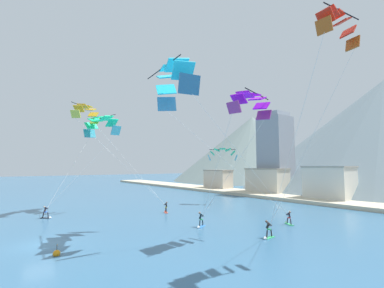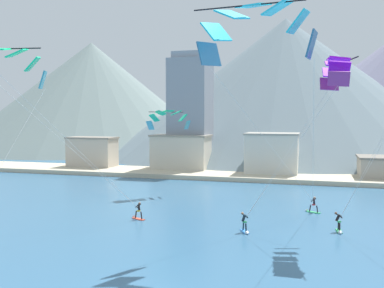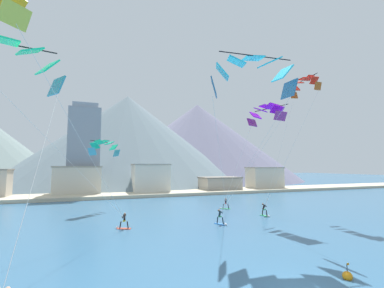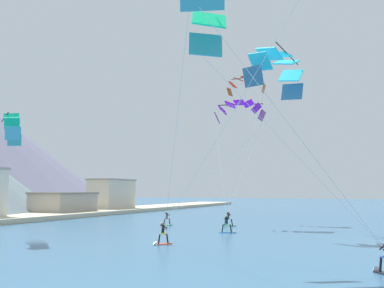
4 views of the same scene
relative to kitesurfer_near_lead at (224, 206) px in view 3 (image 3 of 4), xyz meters
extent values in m
cube|color=#33B266|center=(0.18, -0.12, -0.46)|extent=(1.48, 1.06, 0.07)
cylinder|color=#231E28|center=(0.53, -0.30, -0.07)|extent=(0.27, 0.22, 0.72)
cylinder|color=#231E28|center=(-0.17, 0.07, -0.07)|extent=(0.27, 0.22, 0.72)
cube|color=red|center=(0.18, -0.12, 0.32)|extent=(0.34, 0.37, 0.12)
cylinder|color=#231E28|center=(0.21, -0.07, 0.65)|extent=(0.34, 0.39, 0.61)
cylinder|color=#231E28|center=(0.27, -0.21, 0.82)|extent=(0.31, 0.49, 0.40)
cylinder|color=#231E28|center=(0.06, -0.10, 0.82)|extent=(0.31, 0.49, 0.40)
cylinder|color=black|center=(0.08, -0.32, 0.79)|extent=(0.47, 0.27, 0.03)
sphere|color=tan|center=(0.25, 0.00, 1.04)|extent=(0.22, 0.22, 0.22)
cone|color=white|center=(-0.58, 0.29, -0.40)|extent=(0.43, 0.46, 0.36)
cube|color=#33B266|center=(2.33, -7.07, -0.46)|extent=(0.56, 1.47, 0.07)
cylinder|color=black|center=(2.30, -6.68, -0.05)|extent=(0.14, 0.26, 0.76)
cylinder|color=black|center=(2.36, -7.47, -0.05)|extent=(0.14, 0.26, 0.76)
cube|color=#33B266|center=(2.33, -7.07, 0.36)|extent=(0.34, 0.27, 0.12)
cylinder|color=black|center=(2.22, -7.08, 0.70)|extent=(0.47, 0.26, 0.64)
cylinder|color=black|center=(2.31, -6.95, 0.88)|extent=(0.55, 0.13, 0.42)
cylinder|color=black|center=(2.33, -7.20, 0.88)|extent=(0.55, 0.13, 0.42)
cylinder|color=black|center=(2.50, -7.06, 0.85)|extent=(0.08, 0.52, 0.03)
sphere|color=brown|center=(2.04, -7.10, 1.08)|extent=(0.23, 0.23, 0.23)
cone|color=white|center=(2.40, -7.94, -0.40)|extent=(0.38, 0.33, 0.36)
cube|color=#E54C33|center=(-16.02, -7.85, -0.46)|extent=(1.49, 1.02, 0.07)
cylinder|color=black|center=(-15.66, -8.02, -0.07)|extent=(0.27, 0.21, 0.72)
cylinder|color=black|center=(-16.37, -7.67, -0.07)|extent=(0.27, 0.21, 0.72)
cube|color=yellow|center=(-16.02, -7.85, 0.33)|extent=(0.34, 0.37, 0.12)
cylinder|color=black|center=(-16.00, -7.80, 0.66)|extent=(0.33, 0.38, 0.61)
cylinder|color=black|center=(-15.93, -7.94, 0.83)|extent=(0.30, 0.50, 0.40)
cylinder|color=black|center=(-16.14, -7.84, 0.83)|extent=(0.30, 0.50, 0.40)
cylinder|color=black|center=(-16.12, -8.06, 0.80)|extent=(0.48, 0.25, 0.03)
sphere|color=#9E7051|center=(-15.97, -7.74, 1.05)|extent=(0.22, 0.22, 0.22)
cone|color=white|center=(-16.80, -7.47, -0.40)|extent=(0.43, 0.45, 0.36)
cube|color=#337FDB|center=(-5.47, -9.45, -0.46)|extent=(1.01, 1.49, 0.07)
cylinder|color=#14232D|center=(-5.64, -9.09, -0.05)|extent=(0.22, 0.28, 0.76)
cylinder|color=#14232D|center=(-5.30, -9.81, -0.05)|extent=(0.22, 0.28, 0.76)
cube|color=#33B266|center=(-5.47, -9.45, 0.36)|extent=(0.39, 0.36, 0.12)
cylinder|color=#14232D|center=(-5.55, -9.48, 0.71)|extent=(0.46, 0.37, 0.65)
cylinder|color=#14232D|center=(-5.51, -9.33, 0.89)|extent=(0.53, 0.31, 0.42)
cylinder|color=#14232D|center=(-5.40, -9.55, 0.89)|extent=(0.53, 0.31, 0.42)
cylinder|color=black|center=(-5.29, -9.36, 0.86)|extent=(0.25, 0.48, 0.03)
sphere|color=#9E7051|center=(-5.66, -9.54, 1.11)|extent=(0.23, 0.23, 0.23)
cone|color=white|center=(-5.10, -10.23, -0.40)|extent=(0.45, 0.42, 0.36)
cube|color=#2A6793|center=(-0.12, -15.22, 14.24)|extent=(0.79, 2.38, 1.95)
cube|color=#25D1EB|center=(-1.00, -15.28, 15.79)|extent=(1.54, 2.55, 1.79)
cube|color=#25D1EB|center=(-2.43, -15.09, 16.86)|extent=(2.12, 2.65, 1.30)
cube|color=#25D1EB|center=(-4.13, -14.66, 17.24)|extent=(2.42, 2.66, 0.56)
cube|color=#25D1EB|center=(-5.79, -14.09, 16.86)|extent=(2.47, 2.57, 1.30)
cube|color=#25D1EB|center=(-7.09, -13.48, 15.79)|extent=(2.18, 2.40, 1.79)
cube|color=#2A6793|center=(-7.80, -12.94, 14.24)|extent=(1.61, 2.18, 1.95)
cylinder|color=black|center=(-4.41, -15.61, 17.04)|extent=(7.85, 0.79, 0.10)
cylinder|color=silver|center=(0.07, -7.70, 7.08)|extent=(0.04, 14.79, 12.59)
cylinder|color=silver|center=(-3.90, -6.52, 7.08)|extent=(7.99, 12.45, 12.59)
cube|color=#AF4E18|center=(9.95, -4.90, 17.33)|extent=(1.17, 0.58, 1.15)
cube|color=red|center=(9.83, -5.41, 18.28)|extent=(1.18, 0.96, 1.02)
cube|color=red|center=(9.72, -6.27, 18.94)|extent=(1.19, 1.17, 0.70)
cube|color=red|center=(9.66, -7.33, 19.17)|extent=(1.20, 1.17, 0.25)
cube|color=red|center=(9.65, -8.39, 18.94)|extent=(1.19, 1.09, 0.70)
cube|color=red|center=(9.69, -9.25, 18.28)|extent=(1.18, 0.88, 1.02)
cube|color=#AF4E18|center=(9.78, -9.76, 17.33)|extent=(1.17, 0.50, 1.15)
cylinder|color=black|center=(10.17, -7.34, 19.23)|extent=(0.80, 4.75, 0.10)
cylinder|color=silver|center=(6.25, -5.94, 8.82)|extent=(7.56, 2.28, 15.95)
cylinder|color=silver|center=(6.16, -8.46, 8.82)|extent=(7.39, 2.82, 15.95)
cube|color=#16F19E|center=(-25.28, -15.38, 15.01)|extent=(2.18, 2.46, 0.48)
cube|color=#16F19E|center=(-23.90, -14.82, 14.70)|extent=(2.22, 2.38, 1.09)
cube|color=#16F19E|center=(-22.80, -14.25, 13.82)|extent=(2.01, 2.22, 1.50)
cube|color=teal|center=(-22.17, -13.77, 12.52)|extent=(1.57, 2.00, 1.65)
cylinder|color=black|center=(-25.59, -14.53, 15.18)|extent=(6.80, 1.26, 0.10)
cylinder|color=silver|center=(-22.28, -18.40, 6.32)|extent=(0.44, 9.64, 10.95)
cube|color=gold|center=(-23.61, -19.75, 14.75)|extent=(1.60, 1.49, 1.25)
cube|color=gold|center=(-24.08, -19.19, 15.75)|extent=(1.84, 1.76, 1.04)
cylinder|color=silver|center=(-19.80, -13.99, 7.49)|extent=(7.40, 11.90, 13.39)
cylinder|color=silver|center=(-22.07, -11.74, 7.49)|extent=(11.93, 7.41, 13.39)
cube|color=#953183|center=(1.31, -6.10, 12.23)|extent=(1.61, 0.93, 1.20)
cube|color=#9E0DDF|center=(1.50, -6.71, 13.13)|extent=(1.65, 1.22, 1.06)
cube|color=#9E0DDF|center=(1.68, -7.63, 13.74)|extent=(1.68, 1.35, 0.76)
cube|color=#9E0DDF|center=(1.82, -8.71, 13.95)|extent=(1.69, 1.31, 0.35)
cube|color=#9E0DDF|center=(1.90, -9.80, 13.74)|extent=(1.69, 1.18, 0.76)
cube|color=#9E0DDF|center=(1.91, -10.74, 13.13)|extent=(1.67, 0.91, 1.06)
cube|color=#953183|center=(1.84, -11.38, 12.23)|extent=(1.63, 0.62, 1.20)
cylinder|color=black|center=(2.52, -8.64, 13.84)|extent=(1.40, 5.24, 0.10)
cylinder|color=silver|center=(-2.04, -7.65, 6.28)|extent=(6.55, 3.47, 10.86)
cylinder|color=silver|center=(-1.76, -10.47, 6.28)|extent=(7.11, 2.22, 10.86)
cube|color=#44A6C0|center=(-19.61, 4.27, 8.31)|extent=(1.33, 1.14, 1.18)
cube|color=#13C98D|center=(-19.27, 4.78, 9.24)|extent=(1.56, 1.42, 1.03)
cube|color=#13C98D|center=(-18.67, 5.48, 9.86)|extent=(1.68, 1.61, 0.72)
cube|color=#13C98D|center=(-17.91, 6.27, 10.08)|extent=(1.69, 1.69, 0.29)
cube|color=#13C98D|center=(-17.11, 7.01, 9.86)|extent=(1.61, 1.68, 0.72)
cube|color=#13C98D|center=(-16.39, 7.59, 9.24)|extent=(1.41, 1.57, 1.03)
cube|color=#44A6C0|center=(-15.87, 7.91, 8.31)|extent=(1.13, 1.34, 1.18)
cylinder|color=black|center=(-18.30, 6.66, 10.00)|extent=(3.29, 4.21, 0.10)
sphere|color=orange|center=(-4.90, -24.91, -0.34)|extent=(0.56, 0.56, 0.56)
cylinder|color=black|center=(-4.90, -24.91, 0.16)|extent=(0.04, 0.04, 0.44)
cube|color=orange|center=(-4.81, -24.91, 0.34)|extent=(0.18, 0.01, 0.12)
cube|color=beige|center=(-8.96, 22.95, -0.15)|extent=(180.00, 10.00, 0.70)
cube|color=beige|center=(25.69, 24.72, 2.56)|extent=(9.59, 5.11, 6.11)
cube|color=gray|center=(25.69, 24.72, 5.76)|extent=(9.97, 5.32, 0.30)
cube|color=silver|center=(-6.60, 25.65, 2.96)|extent=(8.36, 6.45, 6.91)
cube|color=#99958B|center=(-6.60, 25.65, 6.57)|extent=(8.69, 6.70, 0.30)
cube|color=beige|center=(-22.73, 26.75, 2.69)|extent=(9.79, 5.76, 6.38)
cube|color=gray|center=(-22.73, 26.75, 6.03)|extent=(10.19, 5.99, 0.30)
cube|color=#A89E8E|center=(11.57, 24.67, 1.28)|extent=(9.78, 6.63, 3.56)
cube|color=slate|center=(11.57, 24.67, 3.22)|extent=(10.17, 6.90, 0.30)
cube|color=gray|center=(-21.73, 29.29, 9.60)|extent=(7.00, 7.00, 20.19)
cube|color=#979DA8|center=(-21.73, 29.29, 20.30)|extent=(5.60, 5.60, 1.20)
cone|color=slate|center=(-7.74, 69.36, 17.16)|extent=(91.62, 91.62, 35.30)
cone|color=slate|center=(29.70, 86.50, 18.98)|extent=(101.33, 101.33, 38.94)
camera|label=1|loc=(18.54, -29.15, 6.59)|focal=24.00mm
camera|label=2|loc=(0.27, -45.44, 9.39)|focal=40.00mm
camera|label=3|loc=(-18.96, -36.43, 6.10)|focal=24.00mm
camera|label=4|loc=(-45.89, -22.97, 3.59)|focal=40.00mm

